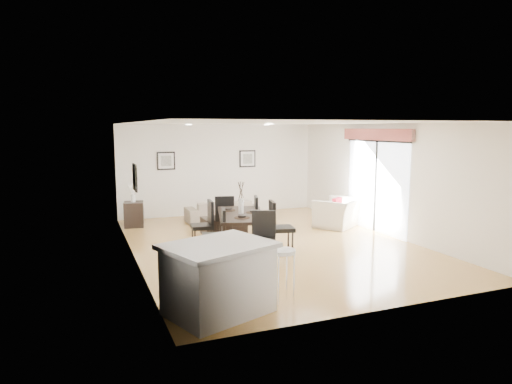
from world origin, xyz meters
name	(u,v)px	position (x,y,z in m)	size (l,w,h in m)	color
ground	(272,244)	(0.00, 0.00, 0.00)	(8.00, 8.00, 0.00)	tan
wall_back	(219,169)	(0.00, 4.00, 1.35)	(6.00, 0.04, 2.70)	white
wall_front	(387,218)	(0.00, -4.00, 1.35)	(6.00, 0.04, 2.70)	white
wall_left	(133,192)	(-3.00, 0.00, 1.35)	(0.04, 8.00, 2.70)	white
wall_right	(385,179)	(3.00, 0.00, 1.35)	(0.04, 8.00, 2.70)	white
ceiling	(273,123)	(0.00, 0.00, 2.70)	(6.00, 8.00, 0.02)	white
sofa	(222,211)	(-0.27, 2.90, 0.29)	(2.00, 0.78, 0.58)	gray
armchair	(338,213)	(2.34, 1.02, 0.37)	(1.14, 1.00, 0.74)	silver
courtyard_plant_a	(467,213)	(5.53, -0.21, 0.37)	(0.67, 0.58, 0.74)	#385725
courtyard_plant_b	(436,206)	(5.79, 1.21, 0.30)	(0.34, 0.34, 0.60)	#385725
dining_table	(241,217)	(-0.78, -0.12, 0.70)	(1.38, 2.04, 0.78)	black
dining_chair_wnear	(218,231)	(-1.44, -0.61, 0.56)	(0.54, 0.54, 1.01)	black
dining_chair_wfar	(206,221)	(-1.43, 0.34, 0.57)	(0.50, 0.50, 1.03)	black
dining_chair_enear	(278,223)	(-0.12, -0.57, 0.60)	(0.57, 0.57, 1.08)	black
dining_chair_efar	(261,216)	(-0.12, 0.37, 0.58)	(0.59, 0.59, 1.04)	black
dining_chair_head	(264,235)	(-0.74, -1.29, 0.57)	(0.61, 0.61, 1.02)	black
dining_chair_foot	(224,214)	(-0.79, 1.04, 0.56)	(0.53, 0.53, 1.00)	black
vase	(241,199)	(-0.78, -0.12, 1.08)	(0.75, 1.22, 0.69)	white
coffee_table	(224,225)	(-0.69, 1.38, 0.21)	(1.04, 0.63, 0.42)	black
side_table	(134,214)	(-2.66, 3.03, 0.33)	(0.49, 0.49, 0.66)	black
table_lamp	(133,190)	(-2.66, 3.03, 0.97)	(0.25, 0.25, 0.48)	white
cushion	(337,205)	(2.23, 0.91, 0.61)	(0.37, 0.11, 0.37)	#A51524
kitchen_island	(218,278)	(-2.23, -3.23, 0.51)	(1.73, 1.53, 1.01)	white
bar_stool	(283,257)	(-1.23, -3.23, 0.71)	(0.37, 0.37, 0.82)	white
framed_print_back_left	(166,161)	(-1.60, 3.97, 1.65)	(0.52, 0.04, 0.52)	black
framed_print_back_right	(247,159)	(0.90, 3.97, 1.65)	(0.52, 0.04, 0.52)	black
framed_print_left_wall	(135,177)	(-2.97, -0.20, 1.65)	(0.04, 0.52, 0.52)	black
sliding_door	(376,165)	(2.96, 0.30, 1.66)	(0.12, 2.70, 2.57)	white
courtyard	(456,186)	(6.16, 0.87, 0.92)	(6.00, 6.00, 2.00)	gray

